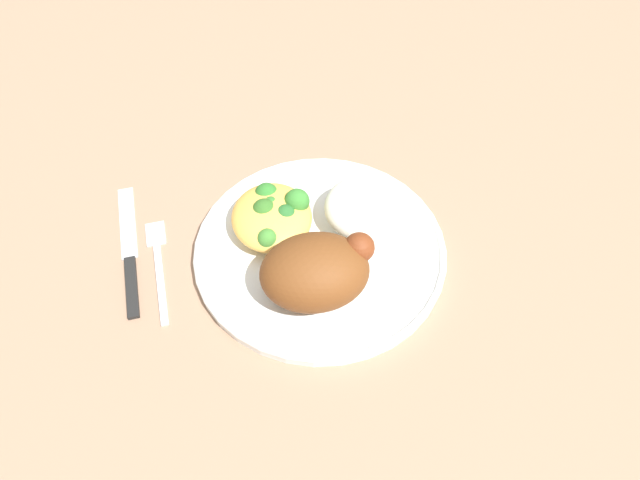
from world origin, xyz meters
name	(u,v)px	position (x,y,z in m)	size (l,w,h in m)	color
ground_plane	(320,254)	(0.00, 0.00, 0.00)	(2.00, 2.00, 0.00)	#99765D
plate	(320,249)	(0.00, 0.00, 0.01)	(0.28, 0.28, 0.02)	white
roasted_chicken	(317,271)	(-0.01, -0.06, 0.05)	(0.12, 0.09, 0.07)	brown
rice_pile	(363,208)	(0.05, 0.03, 0.04)	(0.09, 0.09, 0.05)	white
mac_cheese_with_broccoli	(273,215)	(-0.05, 0.04, 0.03)	(0.09, 0.10, 0.04)	#F2B34C
fork	(158,263)	(-0.18, 0.01, 0.00)	(0.03, 0.14, 0.01)	silver
knife	(130,258)	(-0.21, 0.02, 0.00)	(0.03, 0.19, 0.01)	black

